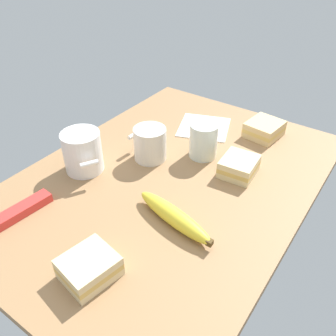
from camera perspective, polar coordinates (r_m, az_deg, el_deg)
The scene contains 10 objects.
tabletop at distance 88.68cm, azimuth 0.00°, elevation -2.09°, with size 90.00×64.00×2.00cm, color #936D47.
coffee_mug_black at distance 92.74cm, azimuth -2.91°, elevation 3.97°, with size 8.45×10.69×8.82cm.
coffee_mug_milky at distance 90.44cm, azimuth -13.48°, elevation 2.60°, with size 10.14×11.98×10.46cm.
sandwich_main at distance 107.23cm, azimuth 15.09°, elevation 6.02°, with size 10.78×9.92×4.40cm.
sandwich_side at distance 89.89cm, azimuth 11.24°, elevation 0.26°, with size 9.69×8.87×4.40cm.
sandwich_extra at distance 67.34cm, azimuth -12.49°, elevation -15.24°, with size 10.64×9.88×4.40cm.
glass_of_milk at distance 94.18cm, azimuth 5.65°, elevation 4.19°, with size 7.34×7.34×9.43cm.
banana at distance 75.00cm, azimuth 1.00°, elevation -7.77°, with size 7.82×21.03×3.77cm.
snack_bar at distance 83.78cm, azimuth -22.67°, elevation -6.43°, with size 14.82×3.23×2.00cm, color red.
paper_napkin at distance 109.22cm, azimuth 5.76°, elevation 6.50°, with size 14.43×14.43×0.30cm, color white.
Camera 1 is at (-56.82, -40.17, 55.97)cm, focal length 38.18 mm.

